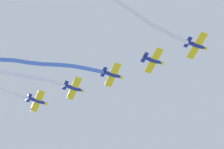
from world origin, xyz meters
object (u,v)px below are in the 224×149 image
(airplane_lead, at_px, (197,45))
(airplane_left_wing, at_px, (153,60))
(airplane_trail, at_px, (37,101))
(airplane_slot, at_px, (74,88))
(airplane_right_wing, at_px, (112,75))

(airplane_lead, relative_size, airplane_left_wing, 1.00)
(airplane_left_wing, bearing_deg, airplane_trail, 134.31)
(airplane_slot, bearing_deg, airplane_lead, -46.24)
(airplane_left_wing, xyz_separation_m, airplane_right_wing, (-1.22, -9.51, 0.25))
(airplane_lead, height_order, airplane_trail, airplane_trail)
(airplane_lead, bearing_deg, airplane_right_wing, 134.05)
(airplane_lead, height_order, airplane_slot, airplane_slot)
(airplane_left_wing, distance_m, airplane_slot, 19.20)
(airplane_slot, bearing_deg, airplane_right_wing, -46.25)
(airplane_lead, distance_m, airplane_left_wing, 9.60)
(airplane_right_wing, height_order, airplane_trail, airplane_trail)
(airplane_left_wing, height_order, airplane_right_wing, airplane_right_wing)
(airplane_left_wing, relative_size, airplane_slot, 1.00)
(airplane_left_wing, bearing_deg, airplane_slot, 134.32)
(airplane_slot, relative_size, airplane_trail, 1.02)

